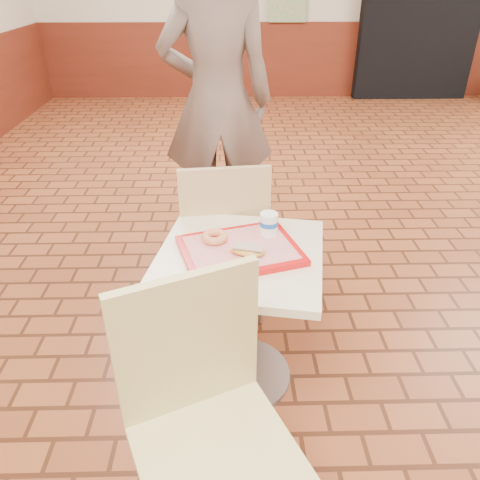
{
  "coord_description": "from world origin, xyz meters",
  "views": [
    {
      "loc": [
        -1.4,
        -2.02,
        1.65
      ],
      "look_at": [
        -1.37,
        -0.46,
        0.74
      ],
      "focal_mm": 35.0,
      "sensor_mm": 36.0,
      "label": 1
    }
  ],
  "objects_px": {
    "chair_main_back": "(224,234)",
    "long_john_donut": "(248,251)",
    "customer": "(217,101)",
    "paper_cup": "(269,224)",
    "chair_main_front": "(205,415)",
    "main_table": "(240,298)",
    "serving_tray": "(240,250)",
    "ring_donut": "(215,237)"
  },
  "relations": [
    {
      "from": "chair_main_back",
      "to": "long_john_donut",
      "type": "relative_size",
      "value": 6.5
    },
    {
      "from": "customer",
      "to": "paper_cup",
      "type": "relative_size",
      "value": 20.33
    },
    {
      "from": "chair_main_front",
      "to": "main_table",
      "type": "bearing_deg",
      "value": 56.02
    },
    {
      "from": "chair_main_back",
      "to": "customer",
      "type": "relative_size",
      "value": 0.47
    },
    {
      "from": "main_table",
      "to": "long_john_donut",
      "type": "relative_size",
      "value": 4.91
    },
    {
      "from": "main_table",
      "to": "long_john_donut",
      "type": "xyz_separation_m",
      "value": [
        0.03,
        -0.06,
        0.27
      ]
    },
    {
      "from": "chair_main_back",
      "to": "customer",
      "type": "distance_m",
      "value": 0.95
    },
    {
      "from": "main_table",
      "to": "serving_tray",
      "type": "bearing_deg",
      "value": -165.96
    },
    {
      "from": "ring_donut",
      "to": "long_john_donut",
      "type": "height_order",
      "value": "long_john_donut"
    },
    {
      "from": "long_john_donut",
      "to": "paper_cup",
      "type": "bearing_deg",
      "value": 60.25
    },
    {
      "from": "main_table",
      "to": "serving_tray",
      "type": "relative_size",
      "value": 1.52
    },
    {
      "from": "customer",
      "to": "main_table",
      "type": "bearing_deg",
      "value": 91.2
    },
    {
      "from": "main_table",
      "to": "chair_main_front",
      "type": "bearing_deg",
      "value": -100.17
    },
    {
      "from": "paper_cup",
      "to": "long_john_donut",
      "type": "bearing_deg",
      "value": -119.75
    },
    {
      "from": "serving_tray",
      "to": "long_john_donut",
      "type": "height_order",
      "value": "long_john_donut"
    },
    {
      "from": "long_john_donut",
      "to": "chair_main_back",
      "type": "bearing_deg",
      "value": 100.73
    },
    {
      "from": "chair_main_front",
      "to": "paper_cup",
      "type": "xyz_separation_m",
      "value": [
        0.24,
        0.75,
        0.23
      ]
    },
    {
      "from": "chair_main_front",
      "to": "chair_main_back",
      "type": "relative_size",
      "value": 1.05
    },
    {
      "from": "customer",
      "to": "serving_tray",
      "type": "height_order",
      "value": "customer"
    },
    {
      "from": "ring_donut",
      "to": "long_john_donut",
      "type": "bearing_deg",
      "value": -41.13
    },
    {
      "from": "customer",
      "to": "ring_donut",
      "type": "height_order",
      "value": "customer"
    },
    {
      "from": "chair_main_back",
      "to": "serving_tray",
      "type": "bearing_deg",
      "value": 92.87
    },
    {
      "from": "chair_main_back",
      "to": "chair_main_front",
      "type": "bearing_deg",
      "value": 81.8
    },
    {
      "from": "chair_main_front",
      "to": "ring_donut",
      "type": "xyz_separation_m",
      "value": [
        0.02,
        0.7,
        0.19
      ]
    },
    {
      "from": "long_john_donut",
      "to": "chair_main_front",
      "type": "bearing_deg",
      "value": -103.71
    },
    {
      "from": "serving_tray",
      "to": "ring_donut",
      "type": "xyz_separation_m",
      "value": [
        -0.1,
        0.05,
        0.03
      ]
    },
    {
      "from": "main_table",
      "to": "paper_cup",
      "type": "distance_m",
      "value": 0.34
    },
    {
      "from": "main_table",
      "to": "customer",
      "type": "xyz_separation_m",
      "value": [
        -0.11,
        1.3,
        0.49
      ]
    },
    {
      "from": "main_table",
      "to": "customer",
      "type": "height_order",
      "value": "customer"
    },
    {
      "from": "serving_tray",
      "to": "long_john_donut",
      "type": "distance_m",
      "value": 0.07
    },
    {
      "from": "serving_tray",
      "to": "long_john_donut",
      "type": "xyz_separation_m",
      "value": [
        0.03,
        -0.06,
        0.03
      ]
    },
    {
      "from": "serving_tray",
      "to": "chair_main_back",
      "type": "bearing_deg",
      "value": 98.73
    },
    {
      "from": "main_table",
      "to": "serving_tray",
      "type": "height_order",
      "value": "serving_tray"
    },
    {
      "from": "main_table",
      "to": "customer",
      "type": "relative_size",
      "value": 0.36
    },
    {
      "from": "serving_tray",
      "to": "main_table",
      "type": "bearing_deg",
      "value": 14.04
    },
    {
      "from": "customer",
      "to": "paper_cup",
      "type": "height_order",
      "value": "customer"
    },
    {
      "from": "customer",
      "to": "ring_donut",
      "type": "bearing_deg",
      "value": 86.81
    },
    {
      "from": "serving_tray",
      "to": "chair_main_front",
      "type": "bearing_deg",
      "value": -100.17
    },
    {
      "from": "customer",
      "to": "long_john_donut",
      "type": "relative_size",
      "value": 13.74
    },
    {
      "from": "ring_donut",
      "to": "paper_cup",
      "type": "distance_m",
      "value": 0.23
    },
    {
      "from": "chair_main_back",
      "to": "ring_donut",
      "type": "bearing_deg",
      "value": 79.96
    },
    {
      "from": "long_john_donut",
      "to": "paper_cup",
      "type": "relative_size",
      "value": 1.48
    }
  ]
}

